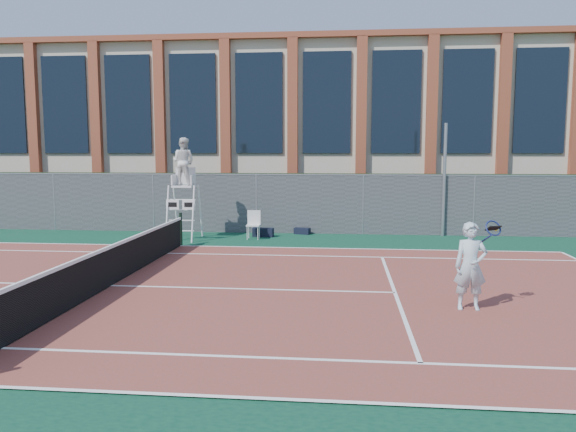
# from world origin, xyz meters

# --- Properties ---
(ground) EXTENTS (120.00, 120.00, 0.00)m
(ground) POSITION_xyz_m (0.00, 0.00, 0.00)
(ground) COLOR #233814
(apron) EXTENTS (36.00, 20.00, 0.01)m
(apron) POSITION_xyz_m (0.00, 1.00, 0.01)
(apron) COLOR #0C3527
(apron) RESTS_ON ground
(tennis_court) EXTENTS (23.77, 10.97, 0.02)m
(tennis_court) POSITION_xyz_m (0.00, 0.00, 0.02)
(tennis_court) COLOR brown
(tennis_court) RESTS_ON apron
(tennis_net) EXTENTS (0.10, 11.30, 1.10)m
(tennis_net) POSITION_xyz_m (0.00, 0.00, 0.54)
(tennis_net) COLOR black
(tennis_net) RESTS_ON ground
(fence) EXTENTS (40.00, 0.06, 2.20)m
(fence) POSITION_xyz_m (0.00, 8.80, 1.10)
(fence) COLOR #595E60
(fence) RESTS_ON ground
(hedge) EXTENTS (40.00, 1.40, 2.20)m
(hedge) POSITION_xyz_m (0.00, 10.00, 1.10)
(hedge) COLOR black
(hedge) RESTS_ON ground
(building) EXTENTS (45.00, 10.60, 8.22)m
(building) POSITION_xyz_m (0.00, 17.95, 4.15)
(building) COLOR #C1B5A0
(building) RESTS_ON ground
(steel_pole) EXTENTS (0.12, 0.12, 4.09)m
(steel_pole) POSITION_xyz_m (8.89, 8.70, 2.04)
(steel_pole) COLOR #9EA0A5
(steel_pole) RESTS_ON ground
(umpire_chair) EXTENTS (1.00, 1.54, 3.60)m
(umpire_chair) POSITION_xyz_m (-0.28, 7.05, 2.63)
(umpire_chair) COLOR white
(umpire_chair) RESTS_ON ground
(plastic_chair) EXTENTS (0.47, 0.47, 1.00)m
(plastic_chair) POSITION_xyz_m (2.12, 7.35, 0.60)
(plastic_chair) COLOR silver
(plastic_chair) RESTS_ON apron
(sports_bag_near) EXTENTS (0.77, 0.37, 0.32)m
(sports_bag_near) POSITION_xyz_m (2.39, 7.84, 0.17)
(sports_bag_near) COLOR black
(sports_bag_near) RESTS_ON apron
(sports_bag_far) EXTENTS (0.64, 0.42, 0.24)m
(sports_bag_far) POSITION_xyz_m (3.75, 8.60, 0.13)
(sports_bag_far) COLOR black
(sports_bag_far) RESTS_ON apron
(tennis_player) EXTENTS (0.95, 0.64, 1.71)m
(tennis_player) POSITION_xyz_m (7.72, -1.16, 0.89)
(tennis_player) COLOR silver
(tennis_player) RESTS_ON tennis_court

